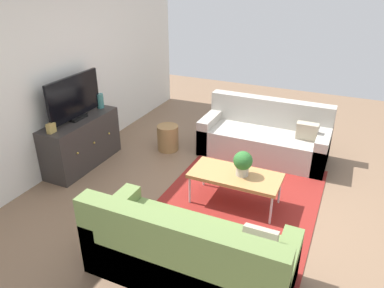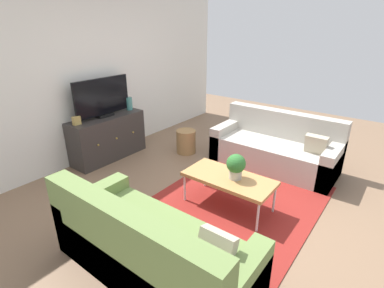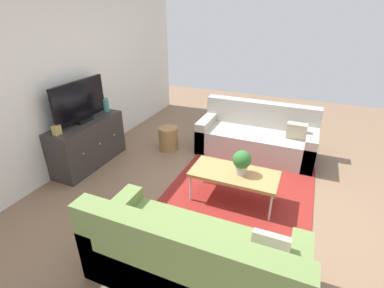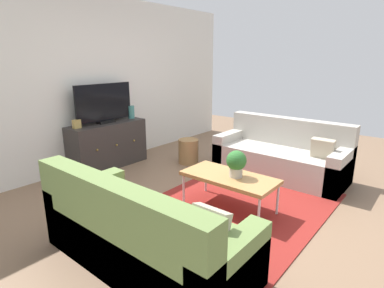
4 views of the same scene
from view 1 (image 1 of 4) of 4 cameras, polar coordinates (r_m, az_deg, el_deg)
ground_plane at (r=4.82m, az=5.45°, el=-8.44°), size 10.00×10.00×0.00m
wall_back at (r=5.52m, az=-20.13°, el=10.11°), size 6.40×0.12×2.70m
area_rug at (r=4.78m, az=7.16°, el=-8.77°), size 2.50×1.90×0.01m
couch_left_side at (r=3.56m, az=-0.79°, el=-17.04°), size 0.82×1.91×0.85m
couch_right_side at (r=5.87m, az=11.22°, el=0.98°), size 0.82×1.91×0.85m
coffee_table at (r=4.54m, az=6.71°, el=-4.98°), size 0.53×1.10×0.42m
potted_plant at (r=4.43m, az=7.85°, el=-2.83°), size 0.23×0.23×0.31m
tv_console at (r=5.65m, az=-16.64°, el=0.28°), size 1.28×0.47×0.73m
flat_screen_tv at (r=5.42m, az=-17.71°, el=6.77°), size 1.00×0.16×0.62m
glass_vase at (r=5.84m, az=-14.00°, el=6.49°), size 0.11×0.11×0.22m
mantel_clock at (r=5.15m, az=-20.90°, el=2.31°), size 0.11×0.07×0.13m
wicker_basket at (r=5.94m, az=-3.74°, el=0.97°), size 0.34×0.34×0.41m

